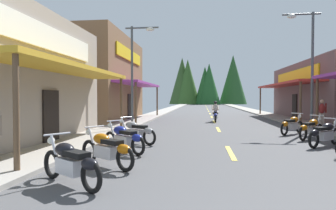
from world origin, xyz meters
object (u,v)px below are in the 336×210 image
object	(u,v)px
streetlamp_right	(307,54)
motorcycle_parked_right_3	(325,133)
motorcycle_parked_left_3	(136,131)
motorcycle_parked_right_4	(311,128)
motorcycle_parked_right_5	(292,125)
motorcycle_parked_left_0	(71,162)
motorcycle_parked_left_2	(124,138)
motorcycle_parked_left_1	(107,148)
rider_cruising_lead	(215,113)
pedestrian_browsing	(322,111)
streetlamp_left	(137,62)

from	to	relation	value
streetlamp_right	motorcycle_parked_right_3	world-z (taller)	streetlamp_right
streetlamp_right	motorcycle_parked_left_3	world-z (taller)	streetlamp_right
motorcycle_parked_right_4	streetlamp_right	bearing A→B (deg)	28.05
motorcycle_parked_right_5	motorcycle_parked_left_3	size ratio (longest dim) A/B	0.86
motorcycle_parked_left_0	motorcycle_parked_left_2	xyz separation A→B (m)	(0.13, 3.52, 0.00)
motorcycle_parked_left_0	motorcycle_parked_left_1	world-z (taller)	same
rider_cruising_lead	pedestrian_browsing	world-z (taller)	pedestrian_browsing
motorcycle_parked_right_3	pedestrian_browsing	distance (m)	7.52
pedestrian_browsing	streetlamp_right	bearing A→B (deg)	-52.18
motorcycle_parked_right_3	motorcycle_parked_left_2	bearing A→B (deg)	155.77
motorcycle_parked_left_3	motorcycle_parked_right_5	bearing A→B (deg)	-121.58
motorcycle_parked_left_1	streetlamp_left	bearing A→B (deg)	-47.75
motorcycle_parked_right_3	motorcycle_parked_right_4	bearing A→B (deg)	43.60
motorcycle_parked_right_4	motorcycle_parked_left_3	world-z (taller)	same
motorcycle_parked_left_1	motorcycle_parked_left_2	size ratio (longest dim) A/B	1.05
motorcycle_parked_right_5	motorcycle_parked_left_0	world-z (taller)	same
motorcycle_parked_left_2	motorcycle_parked_left_3	xyz separation A→B (m)	(-0.04, 1.83, 0.00)
motorcycle_parked_right_3	pedestrian_browsing	xyz separation A→B (m)	(2.71, 7.00, 0.50)
streetlamp_right	rider_cruising_lead	distance (m)	7.63
motorcycle_parked_right_3	rider_cruising_lead	bearing A→B (deg)	68.60
motorcycle_parked_left_1	motorcycle_parked_left_2	distance (m)	1.93
rider_cruising_lead	motorcycle_parked_left_1	bearing A→B (deg)	167.56
motorcycle_parked_right_3	pedestrian_browsing	bearing A→B (deg)	28.81
streetlamp_right	motorcycle_parked_right_4	xyz separation A→B (m)	(-1.11, -3.74, -3.73)
motorcycle_parked_left_1	motorcycle_parked_left_2	bearing A→B (deg)	-53.82
streetlamp_left	motorcycle_parked_right_3	world-z (taller)	streetlamp_left
rider_cruising_lead	motorcycle_parked_right_3	bearing A→B (deg)	-160.13
streetlamp_right	motorcycle_parked_left_2	distance (m)	11.87
motorcycle_parked_left_0	motorcycle_parked_left_3	distance (m)	5.35
streetlamp_left	motorcycle_parked_right_4	xyz separation A→B (m)	(8.63, -4.05, -3.51)
motorcycle_parked_right_5	pedestrian_browsing	xyz separation A→B (m)	(2.81, 3.54, 0.50)
motorcycle_parked_left_1	rider_cruising_lead	distance (m)	14.66
rider_cruising_lead	streetlamp_left	bearing A→B (deg)	133.14
pedestrian_browsing	motorcycle_parked_right_5	bearing A→B (deg)	-46.15
motorcycle_parked_right_5	rider_cruising_lead	size ratio (longest dim) A/B	0.76
motorcycle_parked_right_4	pedestrian_browsing	world-z (taller)	pedestrian_browsing
streetlamp_left	motorcycle_parked_left_1	distance (m)	10.52
motorcycle_parked_left_1	pedestrian_browsing	xyz separation A→B (m)	(9.66, 10.92, 0.50)
motorcycle_parked_left_3	pedestrian_browsing	distance (m)	12.13
motorcycle_parked_left_0	pedestrian_browsing	distance (m)	15.94
motorcycle_parked_left_2	motorcycle_parked_left_3	world-z (taller)	same
motorcycle_parked_left_0	motorcycle_parked_left_3	size ratio (longest dim) A/B	0.97
motorcycle_parked_right_5	motorcycle_parked_left_1	xyz separation A→B (m)	(-6.85, -7.37, 0.00)
motorcycle_parked_right_4	motorcycle_parked_left_2	xyz separation A→B (m)	(-7.24, -3.83, 0.00)
motorcycle_parked_left_3	rider_cruising_lead	distance (m)	11.08
motorcycle_parked_right_4	motorcycle_parked_right_5	bearing A→B (deg)	55.28
motorcycle_parked_left_0	streetlamp_right	bearing A→B (deg)	-93.63
motorcycle_parked_left_3	pedestrian_browsing	bearing A→B (deg)	-112.79
motorcycle_parked_right_3	motorcycle_parked_right_4	world-z (taller)	same
streetlamp_left	motorcycle_parked_left_1	world-z (taller)	streetlamp_left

